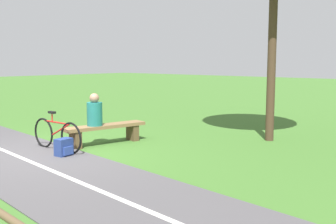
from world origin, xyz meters
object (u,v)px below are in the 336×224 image
object	(u,v)px
person_seated	(95,112)
bicycle	(57,134)
bench	(105,130)
backpack	(64,147)

from	to	relation	value
person_seated	bicycle	xyz separation A→B (m)	(0.91, -0.21, -0.43)
bench	bicycle	size ratio (longest dim) A/B	1.23
person_seated	backpack	world-z (taller)	person_seated
bicycle	backpack	xyz separation A→B (m)	(0.22, 0.57, -0.18)
person_seated	backpack	distance (m)	1.33
person_seated	bench	bearing A→B (deg)	180.00
bench	backpack	xyz separation A→B (m)	(1.39, 0.30, -0.15)
person_seated	bicycle	bearing A→B (deg)	-1.38
bench	bicycle	distance (m)	1.20
bench	bicycle	world-z (taller)	bicycle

